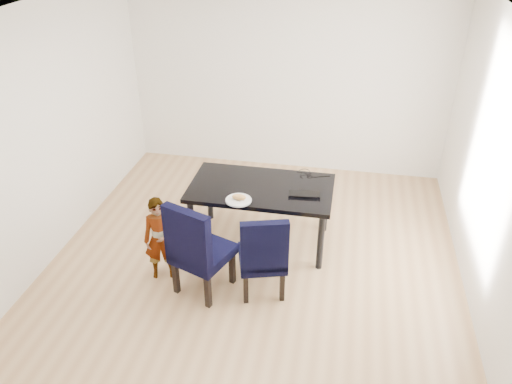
% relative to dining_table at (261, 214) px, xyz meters
% --- Properties ---
extents(floor, '(4.50, 5.00, 0.01)m').
position_rel_dining_table_xyz_m(floor, '(0.00, -0.50, -0.38)').
color(floor, tan).
rests_on(floor, ground).
extents(ceiling, '(4.50, 5.00, 0.01)m').
position_rel_dining_table_xyz_m(ceiling, '(0.00, -0.50, 2.33)').
color(ceiling, white).
rests_on(ceiling, wall_back).
extents(wall_back, '(4.50, 0.01, 2.70)m').
position_rel_dining_table_xyz_m(wall_back, '(0.00, 2.00, 0.98)').
color(wall_back, white).
rests_on(wall_back, ground).
extents(wall_front, '(4.50, 0.01, 2.70)m').
position_rel_dining_table_xyz_m(wall_front, '(0.00, -3.00, 0.98)').
color(wall_front, silver).
rests_on(wall_front, ground).
extents(wall_left, '(0.01, 5.00, 2.70)m').
position_rel_dining_table_xyz_m(wall_left, '(-2.25, -0.50, 0.98)').
color(wall_left, silver).
rests_on(wall_left, ground).
extents(wall_right, '(0.01, 5.00, 2.70)m').
position_rel_dining_table_xyz_m(wall_right, '(2.25, -0.50, 0.98)').
color(wall_right, silver).
rests_on(wall_right, ground).
extents(dining_table, '(1.60, 0.90, 0.75)m').
position_rel_dining_table_xyz_m(dining_table, '(0.00, 0.00, 0.00)').
color(dining_table, black).
rests_on(dining_table, floor).
extents(chair_left, '(0.67, 0.68, 1.07)m').
position_rel_dining_table_xyz_m(chair_left, '(-0.42, -0.91, 0.16)').
color(chair_left, black).
rests_on(chair_left, floor).
extents(chair_right, '(0.58, 0.59, 0.96)m').
position_rel_dining_table_xyz_m(chair_right, '(0.17, -0.82, 0.10)').
color(chair_right, black).
rests_on(chair_right, floor).
extents(child, '(0.40, 0.33, 0.95)m').
position_rel_dining_table_xyz_m(child, '(-0.91, -0.81, 0.10)').
color(child, orange).
rests_on(child, floor).
extents(plate, '(0.34, 0.34, 0.02)m').
position_rel_dining_table_xyz_m(plate, '(-0.18, -0.35, 0.38)').
color(plate, white).
rests_on(plate, dining_table).
extents(sandwich, '(0.17, 0.11, 0.06)m').
position_rel_dining_table_xyz_m(sandwich, '(-0.17, -0.35, 0.42)').
color(sandwich, '#BF8644').
rests_on(sandwich, plate).
extents(laptop, '(0.36, 0.25, 0.03)m').
position_rel_dining_table_xyz_m(laptop, '(0.49, -0.05, 0.39)').
color(laptop, black).
rests_on(laptop, dining_table).
extents(cable_tangle, '(0.18, 0.18, 0.01)m').
position_rel_dining_table_xyz_m(cable_tangle, '(0.47, 0.33, 0.38)').
color(cable_tangle, black).
rests_on(cable_tangle, dining_table).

